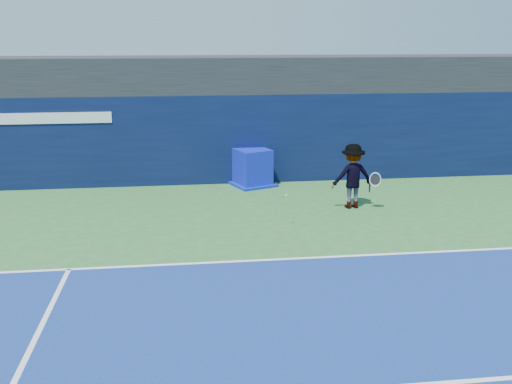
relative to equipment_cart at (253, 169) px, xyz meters
The scene contains 7 objects.
ground 9.73m from the equipment_cart, 88.91° to the right, with size 80.00×80.00×0.00m, color #316B30.
baseline 6.74m from the equipment_cart, 88.42° to the right, with size 24.00×0.10×0.01m, color white.
stadium_band 3.53m from the equipment_cart, 84.09° to the left, with size 36.00×3.00×1.20m, color black.
back_wall_assembly 1.24m from the equipment_cart, 77.06° to the left, with size 36.00×1.03×3.00m.
equipment_cart is the anchor object (origin of this frame).
tennis_player 3.93m from the equipment_cart, 48.81° to the right, with size 1.41×0.82×1.90m.
tennis_ball 4.48m from the equipment_cart, 85.44° to the right, with size 0.07×0.07×0.07m.
Camera 1 is at (-2.40, -8.87, 4.89)m, focal length 40.00 mm.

